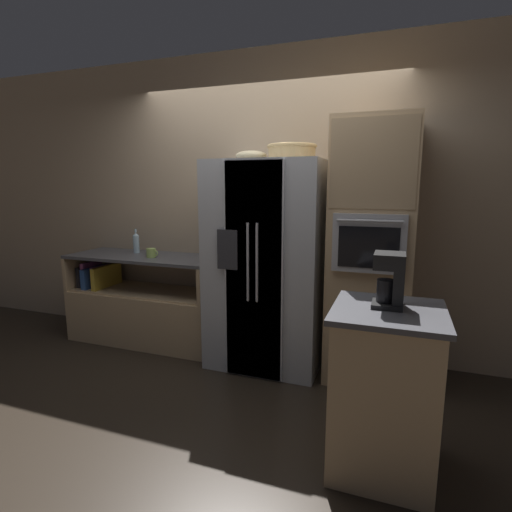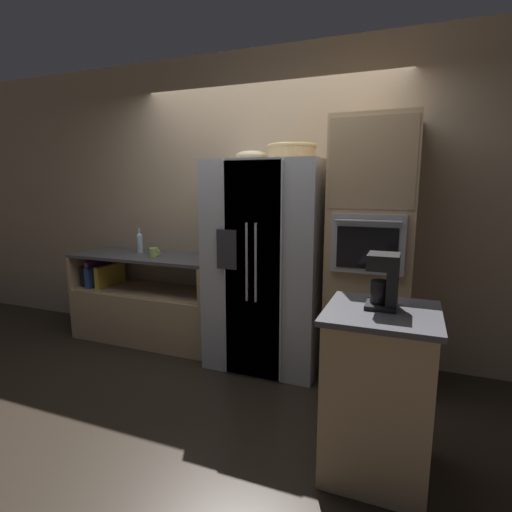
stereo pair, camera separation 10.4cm
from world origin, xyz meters
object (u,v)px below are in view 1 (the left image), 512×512
(wicker_basket, at_px, (292,151))
(coffee_maker, at_px, (392,278))
(mug, at_px, (151,253))
(wall_oven, at_px, (371,253))
(fruit_bowl, at_px, (251,156))
(bottle_tall, at_px, (136,242))
(refrigerator, at_px, (267,265))

(wicker_basket, bearing_deg, coffee_maker, -51.05)
(mug, bearing_deg, wall_oven, 1.00)
(wall_oven, bearing_deg, mug, -179.00)
(wicker_basket, height_order, fruit_bowl, wicker_basket)
(wall_oven, distance_m, wicker_basket, 1.04)
(bottle_tall, height_order, mug, bottle_tall)
(coffee_maker, bearing_deg, refrigerator, 135.08)
(refrigerator, distance_m, wicker_basket, 0.98)
(wicker_basket, bearing_deg, mug, 179.82)
(refrigerator, xyz_separation_m, wicker_basket, (0.21, -0.00, 0.96))
(coffee_maker, bearing_deg, mug, 154.95)
(bottle_tall, distance_m, mug, 0.35)
(wall_oven, distance_m, mug, 2.06)
(refrigerator, relative_size, fruit_bowl, 6.77)
(bottle_tall, bearing_deg, refrigerator, -6.58)
(wall_oven, distance_m, fruit_bowl, 1.28)
(wicker_basket, bearing_deg, bottle_tall, 174.13)
(refrigerator, relative_size, mug, 14.54)
(mug, bearing_deg, bottle_tall, 150.25)
(wicker_basket, distance_m, coffee_maker, 1.54)
(fruit_bowl, height_order, mug, fruit_bowl)
(wall_oven, height_order, mug, wall_oven)
(fruit_bowl, distance_m, coffee_maker, 1.75)
(coffee_maker, bearing_deg, fruit_bowl, 138.99)
(refrigerator, relative_size, wall_oven, 0.86)
(refrigerator, xyz_separation_m, bottle_tall, (-1.49, 0.17, 0.10))
(wicker_basket, height_order, coffee_maker, wicker_basket)
(coffee_maker, bearing_deg, wicker_basket, 128.95)
(mug, bearing_deg, wicker_basket, -0.18)
(wicker_basket, relative_size, mug, 3.29)
(wicker_basket, bearing_deg, fruit_bowl, 179.81)
(refrigerator, height_order, fruit_bowl, fruit_bowl)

